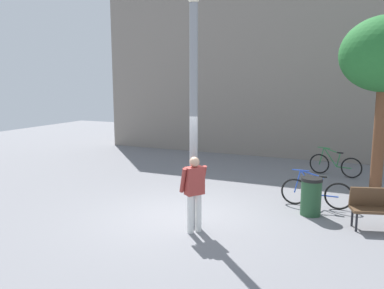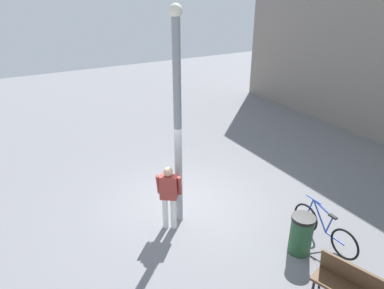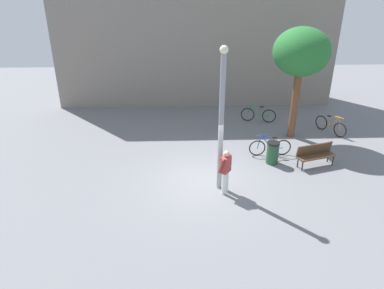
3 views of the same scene
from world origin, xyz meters
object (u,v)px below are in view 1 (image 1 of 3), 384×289
Objects in this scene: bicycle_blue at (316,193)px; bicycle_green at (335,165)px; trash_bin at (311,196)px; person_by_lamppost at (194,189)px; lamppost at (194,105)px.

bicycle_green is at bearing 86.06° from bicycle_blue.
bicycle_blue is 0.69m from trash_bin.
person_by_lamppost reaches higher than trash_bin.
person_by_lamppost is at bearing -128.70° from bicycle_blue.
trash_bin is at bearing -93.99° from bicycle_green.
bicycle_green and bicycle_blue have the same top height.
bicycle_blue is (2.42, 2.45, -2.36)m from lamppost.
bicycle_green is (2.51, 6.61, -0.58)m from person_by_lamppost.
trash_bin is (-0.31, -4.48, 0.09)m from bicycle_green.
lamppost is at bearing -143.22° from trash_bin.
lamppost is 4.18m from bicycle_blue.
bicycle_blue is at bearing 85.77° from trash_bin.
bicycle_blue is (2.25, 2.81, -0.58)m from person_by_lamppost.
person_by_lamppost is 7.09m from bicycle_green.
person_by_lamppost is 1.78× the size of trash_bin.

